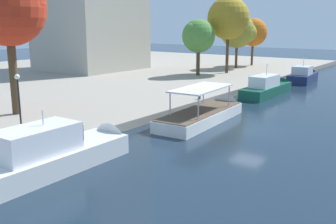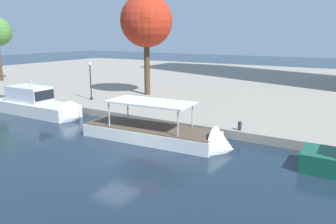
% 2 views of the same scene
% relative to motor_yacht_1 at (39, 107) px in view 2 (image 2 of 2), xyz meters
% --- Properties ---
extents(ground_plane, '(220.00, 220.00, 0.00)m').
position_rel_motor_yacht_1_xyz_m(ground_plane, '(14.19, -5.20, -0.78)').
color(ground_plane, '#192838').
extents(dock_promenade, '(120.00, 55.00, 0.68)m').
position_rel_motor_yacht_1_xyz_m(dock_promenade, '(14.19, 29.84, -0.44)').
color(dock_promenade, gray).
rests_on(dock_promenade, ground_plane).
extents(motor_yacht_1, '(10.99, 3.10, 4.55)m').
position_rel_motor_yacht_1_xyz_m(motor_yacht_1, '(0.00, 0.00, 0.00)').
color(motor_yacht_1, silver).
rests_on(motor_yacht_1, ground_plane).
extents(tour_boat_2, '(11.79, 3.85, 4.11)m').
position_rel_motor_yacht_1_xyz_m(tour_boat_2, '(15.09, -0.82, -0.39)').
color(tour_boat_2, silver).
rests_on(tour_boat_2, ground_plane).
extents(mooring_bollard_0, '(0.27, 0.27, 0.70)m').
position_rel_motor_yacht_1_xyz_m(mooring_bollard_0, '(-7.43, 3.10, 0.27)').
color(mooring_bollard_0, '#2D2D33').
rests_on(mooring_bollard_0, dock_promenade).
extents(mooring_bollard_1, '(0.31, 0.31, 0.72)m').
position_rel_motor_yacht_1_xyz_m(mooring_bollard_1, '(19.71, 2.77, 0.28)').
color(mooring_bollard_1, '#2D2D33').
rests_on(mooring_bollard_1, dock_promenade).
extents(mooring_bollard_2, '(0.24, 0.24, 0.82)m').
position_rel_motor_yacht_1_xyz_m(mooring_bollard_2, '(-3.39, 3.13, 0.33)').
color(mooring_bollard_2, '#2D2D33').
rests_on(mooring_bollard_2, dock_promenade).
extents(lamp_post, '(0.35, 0.35, 4.14)m').
position_rel_motor_yacht_1_xyz_m(lamp_post, '(1.55, 5.76, 2.22)').
color(lamp_post, black).
rests_on(lamp_post, dock_promenade).
extents(tree_1, '(6.08, 6.08, 11.69)m').
position_rel_motor_yacht_1_xyz_m(tree_1, '(5.09, 11.50, 8.50)').
color(tree_1, '#4C3823').
rests_on(tree_1, dock_promenade).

